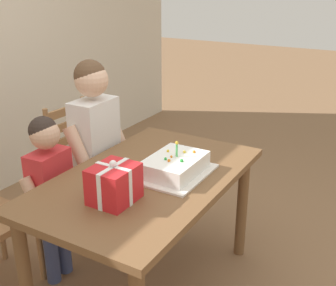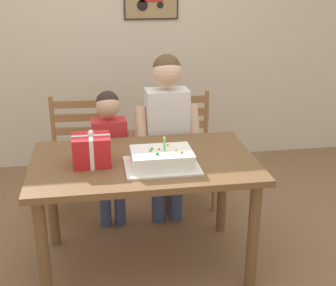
{
  "view_description": "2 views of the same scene",
  "coord_description": "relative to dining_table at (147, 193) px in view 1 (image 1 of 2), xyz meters",
  "views": [
    {
      "loc": [
        -1.77,
        -1.17,
        1.78
      ],
      "look_at": [
        0.14,
        -0.05,
        0.91
      ],
      "focal_mm": 45.62,
      "sensor_mm": 36.0,
      "label": 1
    },
    {
      "loc": [
        -0.28,
        -2.64,
        1.87
      ],
      "look_at": [
        0.16,
        0.04,
        0.85
      ],
      "focal_mm": 49.66,
      "sensor_mm": 36.0,
      "label": 2
    }
  ],
  "objects": [
    {
      "name": "child_younger",
      "position": [
        -0.19,
        0.55,
        -0.01
      ],
      "size": [
        0.39,
        0.23,
        1.06
      ],
      "color": "#38426B",
      "rests_on": "ground"
    },
    {
      "name": "chair_right",
      "position": [
        0.45,
        0.86,
        -0.18
      ],
      "size": [
        0.44,
        0.44,
        0.92
      ],
      "color": "#996B42",
      "rests_on": "ground"
    },
    {
      "name": "child_older",
      "position": [
        0.23,
        0.55,
        0.15
      ],
      "size": [
        0.47,
        0.27,
        1.31
      ],
      "color": "#38426B",
      "rests_on": "ground"
    },
    {
      "name": "dining_table",
      "position": [
        0.0,
        0.0,
        0.0
      ],
      "size": [
        1.39,
        0.85,
        0.76
      ],
      "color": "brown",
      "rests_on": "ground"
    },
    {
      "name": "birthday_cake",
      "position": [
        0.09,
        -0.12,
        0.16
      ],
      "size": [
        0.44,
        0.34,
        0.19
      ],
      "color": "white",
      "rests_on": "dining_table"
    },
    {
      "name": "gift_box_red_large",
      "position": [
        -0.31,
        -0.02,
        0.2
      ],
      "size": [
        0.23,
        0.2,
        0.22
      ],
      "color": "red",
      "rests_on": "dining_table"
    }
  ]
}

